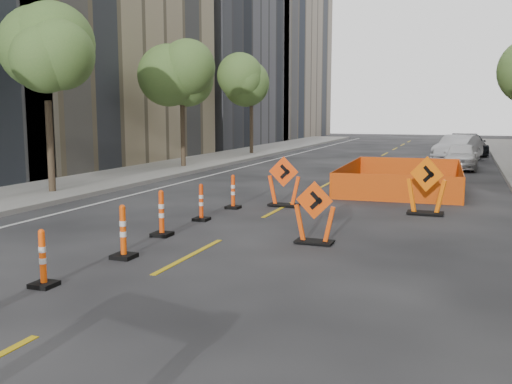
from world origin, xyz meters
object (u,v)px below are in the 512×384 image
at_px(channelizer_6, 201,202).
at_px(parked_car_near, 461,156).
at_px(parked_car_mid, 458,148).
at_px(channelizer_3, 43,258).
at_px(channelizer_4, 123,232).
at_px(chevron_sign_center, 315,213).
at_px(chevron_sign_right, 426,186).
at_px(channelizer_5, 162,213).
at_px(chevron_sign_left, 284,182).
at_px(channelizer_7, 233,192).
at_px(parked_car_far, 469,145).

distance_m(channelizer_6, parked_car_near, 18.26).
bearing_deg(parked_car_mid, channelizer_3, -85.76).
distance_m(channelizer_4, chevron_sign_center, 4.17).
bearing_deg(chevron_sign_right, channelizer_5, -115.37).
distance_m(chevron_sign_center, parked_car_mid, 23.77).
bearing_deg(chevron_sign_right, channelizer_4, -104.10).
distance_m(channelizer_3, chevron_sign_center, 5.82).
distance_m(chevron_sign_left, parked_car_near, 14.96).
distance_m(channelizer_6, chevron_sign_right, 6.40).
height_order(channelizer_5, parked_car_mid, parked_car_mid).
xyz_separation_m(channelizer_4, parked_car_near, (6.19, 21.25, 0.13)).
bearing_deg(channelizer_7, parked_car_far, 74.99).
relative_size(channelizer_5, parked_car_far, 0.22).
bearing_deg(channelizer_3, channelizer_5, 91.31).
xyz_separation_m(channelizer_7, chevron_sign_right, (5.56, 0.93, 0.32)).
bearing_deg(parked_car_far, parked_car_near, -99.84).
xyz_separation_m(chevron_sign_right, parked_car_near, (0.82, 14.07, -0.16)).
relative_size(channelizer_3, chevron_sign_left, 0.64).
bearing_deg(channelizer_4, chevron_sign_left, 81.05).
height_order(chevron_sign_left, parked_car_near, chevron_sign_left).
distance_m(chevron_sign_left, parked_car_mid, 19.63).
bearing_deg(channelizer_6, channelizer_7, 88.05).
bearing_deg(parked_car_mid, chevron_sign_center, -79.95).
height_order(channelizer_4, channelizer_7, channelizer_4).
xyz_separation_m(channelizer_5, parked_car_mid, (6.28, 24.11, 0.23)).
xyz_separation_m(channelizer_6, parked_car_near, (6.45, 17.08, 0.17)).
distance_m(chevron_sign_right, parked_car_mid, 19.02).
relative_size(channelizer_5, parked_car_mid, 0.23).
xyz_separation_m(channelizer_6, chevron_sign_left, (1.40, 3.00, 0.28)).
height_order(chevron_sign_left, chevron_sign_center, chevron_sign_left).
xyz_separation_m(parked_car_near, parked_car_mid, (-0.21, 4.95, 0.10)).
bearing_deg(channelizer_5, parked_car_far, 76.83).
distance_m(chevron_sign_center, parked_car_far, 29.23).
bearing_deg(chevron_sign_right, channelizer_3, -98.37).
bearing_deg(channelizer_5, parked_car_mid, 75.40).
distance_m(channelizer_7, parked_car_far, 26.27).
relative_size(channelizer_4, channelizer_5, 0.99).
bearing_deg(channelizer_4, parked_car_far, 78.20).
bearing_deg(chevron_sign_left, channelizer_4, -99.18).
xyz_separation_m(channelizer_3, channelizer_6, (-0.06, 6.25, 0.01)).
bearing_deg(parked_car_near, parked_car_far, 89.99).
relative_size(channelizer_4, parked_car_near, 0.28).
distance_m(channelizer_6, parked_car_far, 28.31).
bearing_deg(channelizer_3, chevron_sign_left, 81.77).
height_order(chevron_sign_left, chevron_sign_right, chevron_sign_right).
height_order(chevron_sign_left, parked_car_far, chevron_sign_left).
relative_size(channelizer_3, parked_car_mid, 0.21).
distance_m(chevron_sign_right, parked_car_near, 14.09).
distance_m(channelizer_4, channelizer_5, 2.10).
distance_m(channelizer_6, chevron_sign_center, 3.88).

